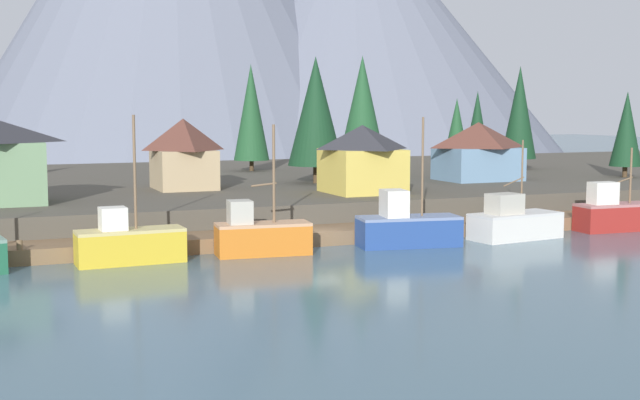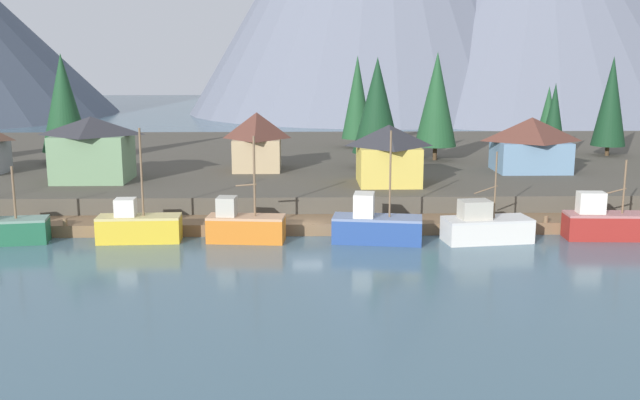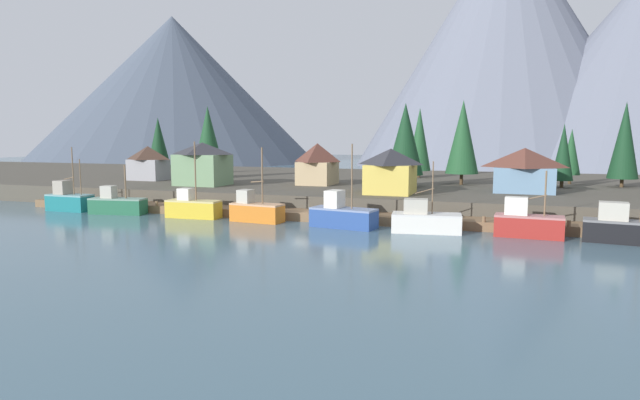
{
  "view_description": "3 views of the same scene",
  "coord_description": "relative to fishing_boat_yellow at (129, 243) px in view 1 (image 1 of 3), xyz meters",
  "views": [
    {
      "loc": [
        -21.93,
        -53.23,
        9.45
      ],
      "look_at": [
        1.01,
        3.23,
        2.91
      ],
      "focal_mm": 46.86,
      "sensor_mm": 36.0,
      "label": 1
    },
    {
      "loc": [
        -0.55,
        -58.63,
        14.78
      ],
      "look_at": [
        1.1,
        2.59,
        2.56
      ],
      "focal_mm": 40.79,
      "sensor_mm": 36.0,
      "label": 2
    },
    {
      "loc": [
        22.24,
        -57.22,
        9.8
      ],
      "look_at": [
        0.93,
        3.49,
        2.19
      ],
      "focal_mm": 30.29,
      "sensor_mm": 36.0,
      "label": 3
    }
  ],
  "objects": [
    {
      "name": "ground_plane",
      "position": [
        13.67,
        21.37,
        -1.76
      ],
      "size": [
        400.0,
        400.0,
        1.0
      ],
      "primitive_type": "cube",
      "color": "#476675"
    },
    {
      "name": "dock",
      "position": [
        13.67,
        3.36,
        -0.76
      ],
      "size": [
        80.0,
        4.0,
        1.6
      ],
      "color": "brown",
      "rests_on": "ground_plane"
    },
    {
      "name": "shoreline_bank",
      "position": [
        13.67,
        33.37,
        -0.01
      ],
      "size": [
        400.0,
        56.0,
        2.5
      ],
      "primitive_type": "cube",
      "color": "#4C473D",
      "rests_on": "ground_plane"
    },
    {
      "name": "mountain_east_peak",
      "position": [
        73.3,
        129.07,
        28.54
      ],
      "size": [
        97.47,
        97.47,
        59.61
      ],
      "primitive_type": "cone",
      "color": "slate",
      "rests_on": "ground_plane"
    },
    {
      "name": "fishing_boat_yellow",
      "position": [
        0.0,
        0.0,
        0.0
      ],
      "size": [
        6.67,
        2.51,
        9.19
      ],
      "rotation": [
        0.0,
        0.0,
        0.04
      ],
      "color": "gold",
      "rests_on": "ground_plane"
    },
    {
      "name": "fishing_boat_orange",
      "position": [
        8.52,
        -0.19,
        0.03
      ],
      "size": [
        6.35,
        2.91,
        8.55
      ],
      "rotation": [
        0.0,
        0.0,
        -0.1
      ],
      "color": "#CC6B1E",
      "rests_on": "ground_plane"
    },
    {
      "name": "fishing_boat_blue",
      "position": [
        19.1,
        -0.65,
        0.08
      ],
      "size": [
        7.44,
        3.78,
        9.01
      ],
      "rotation": [
        0.0,
        0.0,
        -0.16
      ],
      "color": "navy",
      "rests_on": "ground_plane"
    },
    {
      "name": "fishing_boat_white",
      "position": [
        27.97,
        -0.71,
        -0.05
      ],
      "size": [
        7.28,
        3.81,
        7.3
      ],
      "rotation": [
        0.0,
        0.0,
        0.13
      ],
      "color": "silver",
      "rests_on": "ground_plane"
    },
    {
      "name": "fishing_boat_red",
      "position": [
        37.8,
        -0.08,
        0.08
      ],
      "size": [
        6.48,
        2.68,
        6.54
      ],
      "rotation": [
        0.0,
        0.0,
        -0.05
      ],
      "color": "maroon",
      "rests_on": "ground_plane"
    },
    {
      "name": "house_tan",
      "position": [
        8.39,
        21.35,
        4.44
      ],
      "size": [
        5.28,
        6.24,
        6.26
      ],
      "color": "tan",
      "rests_on": "shoreline_bank"
    },
    {
      "name": "house_blue",
      "position": [
        37.79,
        19.47,
        4.21
      ],
      "size": [
        7.85,
        6.16,
        5.8
      ],
      "color": "#6689A8",
      "rests_on": "shoreline_bank"
    },
    {
      "name": "house_yellow",
      "position": [
        21.61,
        12.14,
        4.18
      ],
      "size": [
        6.08,
        6.6,
        5.75
      ],
      "color": "gold",
      "rests_on": "shoreline_bank"
    },
    {
      "name": "conifer_near_right",
      "position": [
        54.22,
        16.94,
        6.28
      ],
      "size": [
        3.28,
        3.28,
        8.96
      ],
      "color": "#4C3823",
      "rests_on": "shoreline_bank"
    },
    {
      "name": "conifer_mid_left",
      "position": [
        51.36,
        31.71,
        7.96
      ],
      "size": [
        4.13,
        4.13,
        12.22
      ],
      "color": "#4C3823",
      "rests_on": "shoreline_bank"
    },
    {
      "name": "conifer_mid_right",
      "position": [
        20.74,
        40.6,
        7.99
      ],
      "size": [
        4.12,
        4.12,
        12.28
      ],
      "color": "#4C3823",
      "rests_on": "shoreline_bank"
    },
    {
      "name": "conifer_back_left",
      "position": [
        21.51,
        22.52,
        8.13
      ],
      "size": [
        5.36,
        5.36,
        12.1
      ],
      "color": "#4C3823",
      "rests_on": "shoreline_bank"
    },
    {
      "name": "conifer_back_right",
      "position": [
        29.13,
        28.34,
        8.43
      ],
      "size": [
        4.94,
        4.94,
        12.71
      ],
      "color": "#4C3823",
      "rests_on": "shoreline_bank"
    },
    {
      "name": "conifer_centre",
      "position": [
        44.8,
        35.12,
        6.15
      ],
      "size": [
        2.93,
        2.93,
        8.45
      ],
      "color": "#4C3823",
      "rests_on": "shoreline_bank"
    },
    {
      "name": "conifer_far_left",
      "position": [
        43.08,
        27.95,
        6.3
      ],
      "size": [
        2.98,
        2.98,
        9.12
      ],
      "color": "#4C3823",
      "rests_on": "shoreline_bank"
    }
  ]
}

